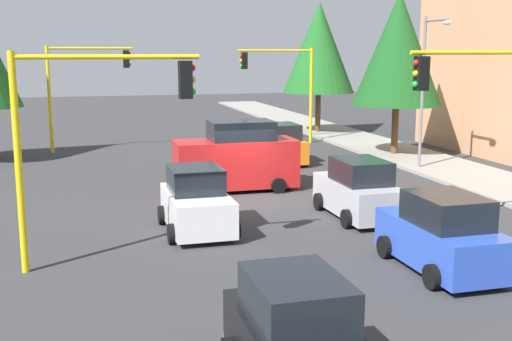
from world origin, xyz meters
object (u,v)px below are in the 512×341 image
object	(u,v)px
traffic_signal_near_right	(94,116)
car_orange	(280,145)
traffic_signal_far_right	(83,77)
car_silver	(358,191)
street_lamp_curbside	(428,76)
delivery_van_red	(236,158)
traffic_signal_near_left	(491,103)
tree_roadside_mid	(398,49)
car_white	(197,203)
traffic_signal_far_left	(283,76)
car_blue	(442,236)
tree_roadside_far	(319,48)

from	to	relation	value
traffic_signal_near_right	car_orange	world-z (taller)	traffic_signal_near_right
traffic_signal_far_right	car_silver	world-z (taller)	traffic_signal_far_right
traffic_signal_far_right	street_lamp_curbside	world-z (taller)	street_lamp_curbside
delivery_van_red	car_silver	world-z (taller)	delivery_van_red
traffic_signal_near_left	car_orange	world-z (taller)	traffic_signal_near_left
street_lamp_curbside	tree_roadside_mid	size ratio (longest dim) A/B	0.83
traffic_signal_near_left	car_white	size ratio (longest dim) A/B	1.54
car_white	traffic_signal_far_left	bearing A→B (deg)	154.37
traffic_signal_near_left	car_silver	size ratio (longest dim) A/B	1.42
delivery_van_red	car_silver	size ratio (longest dim) A/B	1.22
tree_roadside_mid	car_blue	distance (m)	18.78
traffic_signal_near_right	tree_roadside_far	distance (m)	28.45
delivery_van_red	car_orange	world-z (taller)	delivery_van_red
tree_roadside_mid	car_blue	size ratio (longest dim) A/B	2.18
tree_roadside_mid	car_blue	xyz separation A→B (m)	(16.64, -7.36, -4.68)
traffic_signal_near_right	car_white	xyz separation A→B (m)	(-2.55, 2.99, -2.99)
traffic_signal_near_right	car_silver	xyz separation A→B (m)	(-2.77, 8.48, -2.99)
traffic_signal_near_left	car_blue	xyz separation A→B (m)	(2.64, -3.04, -3.05)
delivery_van_red	car_orange	xyz separation A→B (m)	(-5.55, 3.61, -0.39)
traffic_signal_far_left	traffic_signal_near_right	bearing A→B (deg)	-29.60
traffic_signal_near_left	street_lamp_curbside	world-z (taller)	street_lamp_curbside
car_silver	car_blue	bearing A→B (deg)	-1.83
traffic_signal_far_left	car_white	xyz separation A→B (m)	(17.45, -8.37, -3.11)
delivery_van_red	car_white	world-z (taller)	delivery_van_red
traffic_signal_far_right	car_white	size ratio (longest dim) A/B	1.60
tree_roadside_far	car_blue	distance (m)	27.92
car_blue	car_silver	bearing A→B (deg)	178.17
traffic_signal_near_left	traffic_signal_far_left	distance (m)	20.00
tree_roadside_mid	street_lamp_curbside	bearing A→B (deg)	-10.33
traffic_signal_far_left	tree_roadside_far	xyz separation A→B (m)	(-4.00, 3.80, 1.68)
tree_roadside_far	car_orange	bearing A→B (deg)	-29.75
car_blue	car_white	world-z (taller)	same
car_silver	car_orange	size ratio (longest dim) A/B	1.06
car_orange	tree_roadside_far	bearing A→B (deg)	150.25
traffic_signal_near_left	street_lamp_curbside	xyz separation A→B (m)	(-9.61, 3.52, 0.40)
car_silver	car_orange	distance (m)	10.81
traffic_signal_near_right	street_lamp_curbside	xyz separation A→B (m)	(-9.61, 14.87, 0.47)
traffic_signal_far_right	car_blue	bearing A→B (deg)	20.25
traffic_signal_near_right	traffic_signal_far_left	xyz separation A→B (m)	(-20.00, 11.36, 0.13)
street_lamp_curbside	car_blue	world-z (taller)	street_lamp_curbside
car_orange	tree_roadside_mid	bearing A→B (deg)	93.94
traffic_signal_near_right	car_silver	world-z (taller)	traffic_signal_near_right
street_lamp_curbside	tree_roadside_far	xyz separation A→B (m)	(-14.39, 0.30, 1.35)
tree_roadside_far	car_silver	distance (m)	22.77
car_white	traffic_signal_far_right	bearing A→B (deg)	-170.13
traffic_signal_near_left	street_lamp_curbside	bearing A→B (deg)	159.89
traffic_signal_far_right	car_silver	bearing A→B (deg)	26.33
car_silver	car_white	bearing A→B (deg)	-87.70
car_silver	car_white	xyz separation A→B (m)	(0.22, -5.49, -0.00)
traffic_signal_far_left	car_orange	distance (m)	7.48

